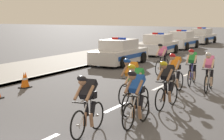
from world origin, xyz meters
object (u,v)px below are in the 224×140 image
Objects in this scene: traffic_cone_mid at (26,80)px; cyclist_fourth at (167,84)px; cyclist_second at (136,97)px; cyclist_third at (136,88)px; cyclist_eighth at (192,66)px; cyclist_fifth at (131,80)px; traffic_cone_near at (24,80)px; cyclist_tenth at (162,58)px; cyclist_lead at (87,104)px; cyclist_seventh at (209,71)px; police_car_third at (182,41)px; police_car_nearest at (120,53)px; cyclist_sixth at (175,72)px; police_car_second at (158,45)px; police_car_furthest at (202,37)px.

cyclist_fourth is at bearing -6.74° from traffic_cone_mid.
cyclist_second is 2.69× the size of traffic_cone_mid.
cyclist_third is 5.62m from cyclist_eighth.
cyclist_fifth reaches higher than traffic_cone_near.
traffic_cone_mid is at bearing -121.58° from cyclist_tenth.
cyclist_lead and cyclist_seventh have the same top height.
cyclist_second is at bearing -75.30° from police_car_third.
cyclist_eighth is 2.69× the size of traffic_cone_near.
cyclist_third is 22.80m from police_car_third.
cyclist_second is at bearing -25.25° from traffic_cone_near.
police_car_third is at bearing 90.00° from police_car_nearest.
cyclist_tenth is (-2.08, 4.27, 0.00)m from cyclist_sixth.
cyclist_fifth is at bearing -78.72° from cyclist_tenth.
police_car_second is 6.96× the size of traffic_cone_near.
police_car_nearest is 0.99× the size of police_car_furthest.
cyclist_fourth and cyclist_seventh have the same top height.
police_car_nearest reaches higher than cyclist_sixth.
traffic_cone_mid is (-0.00, 0.11, 0.00)m from traffic_cone_near.
cyclist_eighth is at bearing 93.77° from cyclist_second.
cyclist_fourth is 6.33m from traffic_cone_mid.
cyclist_third is at bearing -75.32° from cyclist_tenth.
cyclist_eighth is 0.38× the size of police_car_furthest.
cyclist_seventh is 0.39× the size of police_car_furthest.
cyclist_sixth is at bearing 89.36° from cyclist_third.
police_car_third is at bearing 103.82° from cyclist_tenth.
police_car_second is at bearing -89.99° from police_car_furthest.
cyclist_lead is at bearing -38.16° from traffic_cone_mid.
police_car_furthest is (-5.60, 25.16, -0.11)m from cyclist_sixth.
cyclist_third and cyclist_fifth have the same top height.
cyclist_sixth is at bearing 96.15° from cyclist_second.
cyclist_lead is 1.00× the size of cyclist_seventh.
cyclist_seventh is at bearing -61.12° from police_car_second.
cyclist_seventh and cyclist_eighth have the same top height.
cyclist_third is at bearing -59.63° from cyclist_fifth.
police_car_nearest is 6.92× the size of traffic_cone_mid.
cyclist_third is 29.22m from police_car_furthest.
cyclist_sixth is at bearing -91.63° from cyclist_eighth.
cyclist_second is 0.39× the size of police_car_third.
traffic_cone_mid is at bearing 141.84° from cyclist_lead.
cyclist_fourth is 7.17m from cyclist_tenth.
cyclist_tenth is at bearing -34.17° from police_car_nearest.
cyclist_fifth is (-0.53, 3.70, 0.00)m from cyclist_lead.
cyclist_seventh is 0.39× the size of police_car_third.
cyclist_second is 1.00× the size of cyclist_seventh.
police_car_nearest is at bearing 89.14° from traffic_cone_mid.
cyclist_second is 1.00× the size of cyclist_third.
cyclist_seventh is at bearing 84.64° from cyclist_second.
traffic_cone_mid is (-6.24, 3.05, -0.48)m from cyclist_second.
police_car_second is at bearing 117.35° from cyclist_eighth.
cyclist_seventh is at bearing -46.40° from cyclist_tenth.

